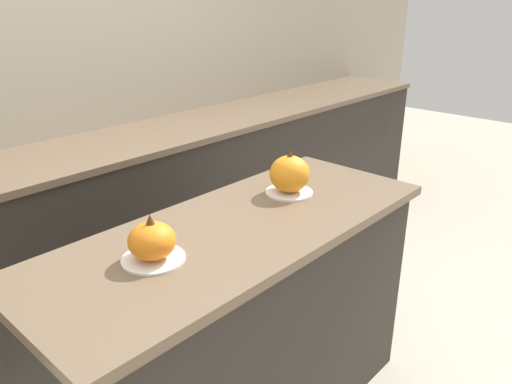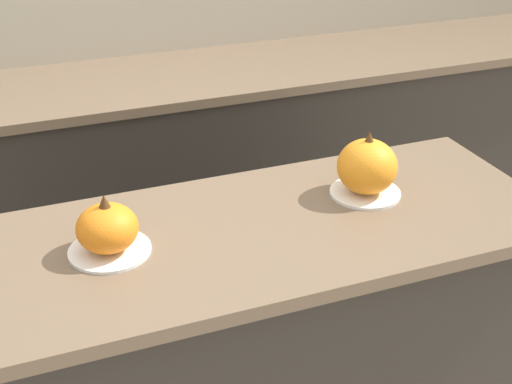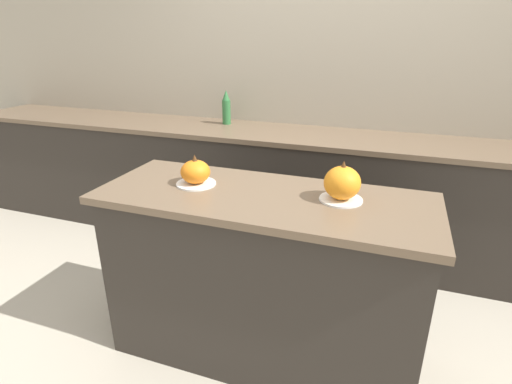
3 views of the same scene
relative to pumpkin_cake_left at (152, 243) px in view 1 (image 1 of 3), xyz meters
The scene contains 5 objects.
wall_back 1.55m from the pumpkin_cake_left, 76.86° to the left, with size 8.00×0.06×2.50m.
kitchen_island 0.61m from the pumpkin_cake_left, ahead, with size 1.52×0.59×0.89m.
back_counter 1.30m from the pumpkin_cake_left, 73.29° to the left, with size 6.00×0.60×0.89m.
pumpkin_cake_left is the anchor object (origin of this frame).
pumpkin_cake_right 0.68m from the pumpkin_cake_left, ahead, with size 0.19×0.19×0.18m.
Camera 1 is at (-1.10, -1.08, 1.63)m, focal length 35.00 mm.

